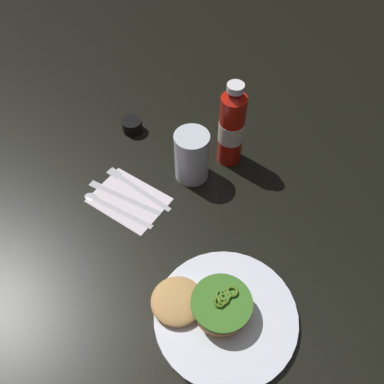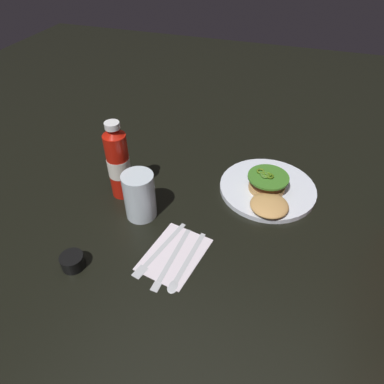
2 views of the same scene
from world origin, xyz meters
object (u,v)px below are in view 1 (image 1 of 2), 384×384
at_px(water_glass, 192,156).
at_px(spoon_utensil, 108,205).
at_px(condiment_cup, 132,125).
at_px(fork_utensil, 133,185).
at_px(burger_sandwich, 205,304).
at_px(ketchup_bottle, 232,127).
at_px(dinner_plate, 226,316).
at_px(butter_knife, 120,195).
at_px(napkin, 129,200).

bearing_deg(water_glass, spoon_utensil, 50.05).
relative_size(condiment_cup, spoon_utensil, 0.29).
bearing_deg(spoon_utensil, fork_utensil, -108.03).
height_order(burger_sandwich, spoon_utensil, burger_sandwich).
distance_m(ketchup_bottle, fork_utensil, 0.28).
height_order(burger_sandwich, condiment_cup, burger_sandwich).
bearing_deg(dinner_plate, ketchup_bottle, -70.27).
distance_m(dinner_plate, butter_knife, 0.38).
distance_m(water_glass, fork_utensil, 0.16).
relative_size(water_glass, butter_knife, 0.67).
relative_size(condiment_cup, fork_utensil, 0.28).
distance_m(burger_sandwich, ketchup_bottle, 0.42).
bearing_deg(spoon_utensil, ketchup_bottle, -128.71).
height_order(butter_knife, spoon_utensil, same).
bearing_deg(burger_sandwich, butter_knife, -31.86).
bearing_deg(butter_knife, ketchup_bottle, -131.41).
bearing_deg(spoon_utensil, dinner_plate, 157.66).
xyz_separation_m(burger_sandwich, butter_knife, (0.29, -0.18, -0.03)).
distance_m(dinner_plate, condiment_cup, 0.57).
height_order(burger_sandwich, butter_knife, burger_sandwich).
distance_m(ketchup_bottle, butter_knife, 0.31).
bearing_deg(fork_utensil, butter_knife, 70.91).
height_order(fork_utensil, butter_knife, same).
bearing_deg(condiment_cup, water_glass, 159.31).
xyz_separation_m(fork_utensil, spoon_utensil, (0.02, 0.08, 0.00)).
distance_m(condiment_cup, butter_knife, 0.23).
bearing_deg(burger_sandwich, napkin, -33.93).
bearing_deg(napkin, ketchup_bottle, -127.22).
distance_m(burger_sandwich, condiment_cup, 0.54).
xyz_separation_m(butter_knife, spoon_utensil, (0.01, 0.04, 0.00)).
relative_size(ketchup_bottle, butter_knife, 1.16).
distance_m(ketchup_bottle, spoon_utensil, 0.34).
relative_size(condiment_cup, butter_knife, 0.28).
bearing_deg(butter_knife, spoon_utensil, 73.17).
relative_size(napkin, butter_knife, 0.86).
bearing_deg(napkin, butter_knife, -4.49).
xyz_separation_m(dinner_plate, fork_utensil, (0.32, -0.22, -0.00)).
bearing_deg(napkin, dinner_plate, 150.47).
xyz_separation_m(water_glass, butter_knife, (0.13, 0.13, -0.06)).
height_order(dinner_plate, spoon_utensil, dinner_plate).
height_order(dinner_plate, ketchup_bottle, ketchup_bottle).
distance_m(dinner_plate, fork_utensil, 0.39).
bearing_deg(napkin, condiment_cup, -63.73).
height_order(dinner_plate, water_glass, water_glass).
xyz_separation_m(napkin, spoon_utensil, (0.04, 0.03, 0.00)).
bearing_deg(condiment_cup, dinner_plate, 136.93).
distance_m(water_glass, spoon_utensil, 0.23).
height_order(dinner_plate, burger_sandwich, burger_sandwich).
xyz_separation_m(napkin, butter_knife, (0.03, -0.00, 0.00)).
relative_size(fork_utensil, spoon_utensil, 1.04).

